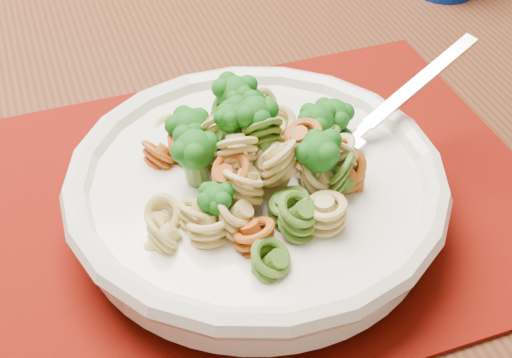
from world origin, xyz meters
name	(u,v)px	position (x,y,z in m)	size (l,w,h in m)	color
dining_table	(143,231)	(0.18, -0.69, 0.62)	(1.62, 1.14, 0.70)	#542C17
placemat	(257,200)	(0.25, -0.78, 0.70)	(0.43, 0.34, 0.00)	#610E04
pasta_bowl	(256,189)	(0.24, -0.80, 0.73)	(0.27, 0.27, 0.05)	white
pasta_broccoli_heap	(256,173)	(0.24, -0.80, 0.75)	(0.23, 0.23, 0.06)	tan
fork	(343,146)	(0.31, -0.80, 0.75)	(0.19, 0.02, 0.01)	silver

